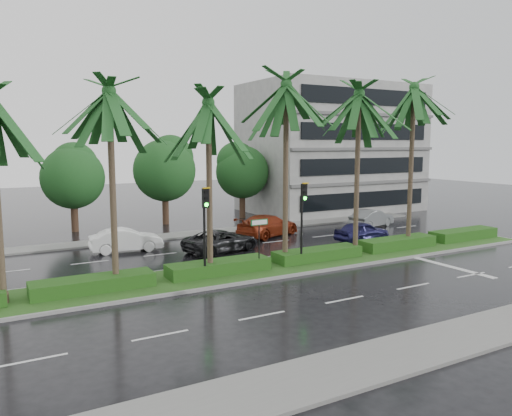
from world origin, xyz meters
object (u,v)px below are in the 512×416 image
street_sign (259,232)px  car_white (126,240)px  signal_median_left (205,219)px  car_darkgrey (221,241)px  car_red (268,225)px  car_blue (362,231)px  car_grey (372,218)px

street_sign → car_white: (-4.50, 8.33, -1.42)m
signal_median_left → car_darkgrey: 7.06m
signal_median_left → car_darkgrey: bearing=58.3°
street_sign → car_darkgrey: street_sign is taller
street_sign → car_red: 10.17m
signal_median_left → car_blue: 13.78m
car_red → car_blue: bearing=-157.8°
car_darkgrey → car_red: (5.00, 2.96, 0.09)m
car_darkgrey → street_sign: bearing=162.2°
street_sign → car_white: bearing=118.4°
signal_median_left → car_red: 12.31m
signal_median_left → street_sign: signal_median_left is taller
car_white → car_darkgrey: (5.00, -2.85, -0.04)m
car_darkgrey → car_grey: bearing=-93.4°
car_grey → street_sign: bearing=103.4°
street_sign → car_blue: (10.00, 3.75, -1.45)m
street_sign → car_grey: street_sign is taller
signal_median_left → car_darkgrey: signal_median_left is taller
car_darkgrey → car_blue: car_blue is taller
car_blue → car_grey: (4.50, 4.02, 0.02)m
car_blue → car_grey: car_grey is taller
car_red → street_sign: bearing=125.3°
car_red → car_blue: (4.50, -4.69, -0.09)m
signal_median_left → street_sign: 3.13m
car_red → car_white: bearing=69.0°
car_darkgrey → car_red: size_ratio=0.92×
car_white → car_red: bearing=-83.7°
street_sign → car_grey: size_ratio=0.62×
signal_median_left → car_grey: size_ratio=1.03×
car_white → signal_median_left: bearing=-164.4°
car_darkgrey → car_white: bearing=47.7°
street_sign → signal_median_left: bearing=-176.5°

